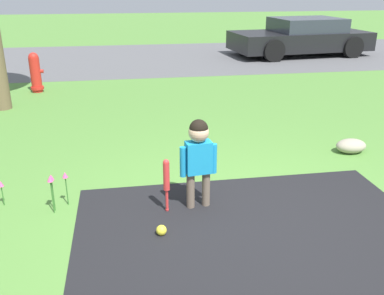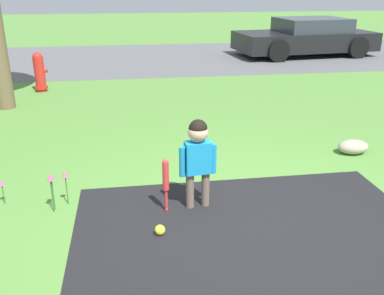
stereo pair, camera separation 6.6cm
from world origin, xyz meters
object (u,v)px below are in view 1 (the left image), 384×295
Objects in this scene: child at (199,152)px; baseball_bat at (166,178)px; fire_hydrant at (35,73)px; parked_car at (301,37)px; sports_ball at (161,230)px.

baseball_bat is (-0.34, -0.05, -0.25)m from child.
child is 6.06m from fire_hydrant.
child is at bearing 55.76° from parked_car.
baseball_bat is 0.13× the size of parked_car.
sports_ball is at bearing 54.97° from parked_car.
child reaches higher than sports_ball.
baseball_bat is 5.97m from fire_hydrant.
sports_ball is at bearing -138.43° from child.
baseball_bat is 0.69× the size of fire_hydrant.
parked_car is at bearing 60.15° from baseball_bat.
sports_ball is 11.19m from parked_car.
fire_hydrant reaches higher than sports_ball.
child is at bearing 47.92° from sports_ball.
sports_ball is 0.02× the size of parked_car.
child is 0.22× the size of parked_car.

